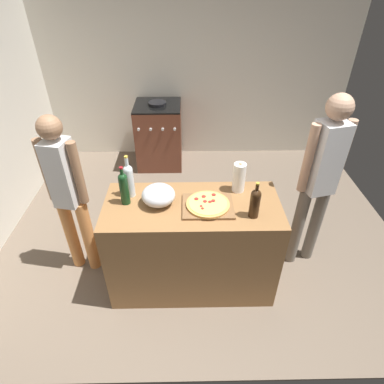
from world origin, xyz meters
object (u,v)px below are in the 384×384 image
at_px(person_in_stripes, 68,192).
at_px(wine_bottle_green, 129,179).
at_px(stove, 159,135).
at_px(paper_towel_roll, 239,177).
at_px(person_in_red, 320,176).
at_px(pizza, 208,204).
at_px(wine_bottle_dark, 124,187).
at_px(mixing_bowl, 158,195).
at_px(wine_bottle_amber, 255,202).

bearing_deg(person_in_stripes, wine_bottle_green, -7.67).
bearing_deg(stove, paper_towel_roll, -67.81).
relative_size(stove, person_in_red, 0.55).
relative_size(pizza, paper_towel_roll, 1.32).
xyz_separation_m(wine_bottle_green, person_in_red, (1.61, 0.13, -0.07)).
distance_m(wine_bottle_dark, person_in_red, 1.65).
relative_size(mixing_bowl, person_in_red, 0.15).
bearing_deg(paper_towel_roll, wine_bottle_green, -176.53).
relative_size(pizza, person_in_red, 0.20).
distance_m(mixing_bowl, wine_bottle_amber, 0.75).
height_order(pizza, paper_towel_roll, paper_towel_roll).
height_order(pizza, wine_bottle_dark, wine_bottle_dark).
bearing_deg(wine_bottle_dark, wine_bottle_amber, -10.38).
height_order(wine_bottle_green, person_in_red, person_in_red).
height_order(mixing_bowl, paper_towel_roll, paper_towel_roll).
distance_m(mixing_bowl, person_in_red, 1.39).
relative_size(paper_towel_roll, stove, 0.27).
bearing_deg(wine_bottle_dark, paper_towel_roll, 9.70).
bearing_deg(stove, wine_bottle_green, -91.92).
height_order(wine_bottle_amber, wine_bottle_dark, wine_bottle_dark).
relative_size(wine_bottle_green, wine_bottle_dark, 1.10).
distance_m(wine_bottle_amber, person_in_stripes, 1.57).
bearing_deg(wine_bottle_amber, person_in_stripes, 166.69).
xyz_separation_m(paper_towel_roll, stove, (-0.82, 2.02, -0.58)).
height_order(stove, person_in_red, person_in_red).
xyz_separation_m(pizza, wine_bottle_dark, (-0.65, 0.07, 0.12)).
distance_m(stove, person_in_red, 2.54).
height_order(pizza, mixing_bowl, mixing_bowl).
bearing_deg(wine_bottle_green, wine_bottle_amber, -16.42).
bearing_deg(mixing_bowl, wine_bottle_dark, 176.95).
bearing_deg(person_in_stripes, mixing_bowl, -13.61).
bearing_deg(person_in_red, person_in_stripes, -178.47).
relative_size(mixing_bowl, wine_bottle_green, 0.72).
height_order(mixing_bowl, person_in_red, person_in_red).
relative_size(mixing_bowl, wine_bottle_dark, 0.79).
bearing_deg(wine_bottle_dark, pizza, -6.00).
height_order(mixing_bowl, wine_bottle_amber, wine_bottle_amber).
xyz_separation_m(pizza, mixing_bowl, (-0.39, 0.05, 0.05)).
distance_m(pizza, wine_bottle_dark, 0.67).
xyz_separation_m(paper_towel_roll, person_in_red, (0.71, 0.08, -0.04)).
relative_size(mixing_bowl, wine_bottle_amber, 0.87).
bearing_deg(paper_towel_roll, wine_bottle_amber, -78.22).
bearing_deg(paper_towel_roll, person_in_red, 6.22).
bearing_deg(stove, wine_bottle_dark, -92.48).
bearing_deg(mixing_bowl, stove, 94.42).
bearing_deg(paper_towel_roll, mixing_bowl, -165.35).
height_order(paper_towel_roll, person_in_stripes, person_in_stripes).
xyz_separation_m(mixing_bowl, wine_bottle_amber, (0.73, -0.17, 0.05)).
xyz_separation_m(wine_bottle_green, person_in_stripes, (-0.55, 0.07, -0.17)).
distance_m(wine_bottle_green, person_in_stripes, 0.58).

